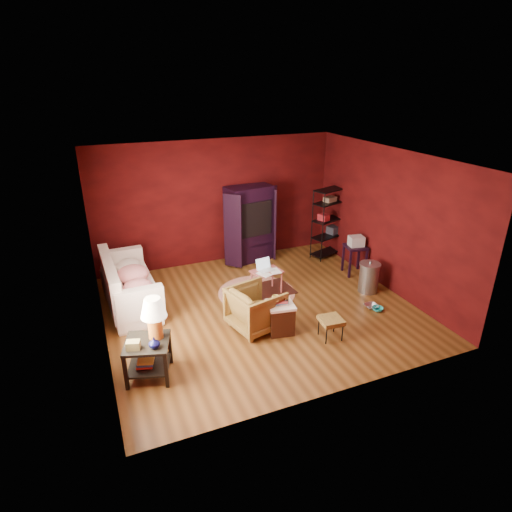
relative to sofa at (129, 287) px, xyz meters
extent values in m
cube|color=brown|center=(2.22, -1.07, -0.41)|extent=(5.50, 5.00, 0.02)
cube|color=white|center=(2.22, -1.07, 2.41)|extent=(5.50, 5.00, 0.02)
cube|color=#4D0B0B|center=(2.22, 1.44, 1.00)|extent=(5.50, 0.02, 2.80)
cube|color=#4D0B0B|center=(2.22, -3.58, 1.00)|extent=(5.50, 0.02, 2.80)
cube|color=#4D0B0B|center=(-0.54, -1.07, 1.00)|extent=(0.02, 5.00, 2.80)
cube|color=#4D0B0B|center=(4.98, -1.07, 1.00)|extent=(0.02, 5.00, 2.80)
cube|color=white|center=(-0.51, -2.07, 1.20)|extent=(0.02, 1.20, 1.40)
imported|color=white|center=(0.00, 0.00, 0.00)|extent=(0.70, 2.05, 0.79)
imported|color=black|center=(1.90, -1.62, 0.02)|extent=(0.91, 0.95, 0.82)
imported|color=silver|center=(4.16, -1.84, -0.27)|extent=(0.26, 0.07, 0.25)
imported|color=#27BAB7|center=(4.21, -1.97, -0.29)|extent=(0.22, 0.10, 0.21)
imported|color=#0B0C3B|center=(0.06, -2.41, 0.27)|extent=(0.19, 0.20, 0.16)
imported|color=#FFEB7C|center=(2.14, -1.89, 0.27)|extent=(0.15, 0.13, 0.13)
cube|color=black|center=(-0.02, -2.22, 0.17)|extent=(0.77, 0.77, 0.04)
cube|color=black|center=(-0.02, -2.22, -0.21)|extent=(0.72, 0.72, 0.03)
cube|color=black|center=(-0.36, -2.40, -0.11)|extent=(0.06, 0.06, 0.57)
cube|color=black|center=(0.17, -2.56, -0.11)|extent=(0.06, 0.06, 0.57)
cube|color=black|center=(-0.20, -1.87, -0.11)|extent=(0.06, 0.06, 0.57)
cube|color=black|center=(0.33, -2.04, -0.11)|extent=(0.06, 0.06, 0.57)
cylinder|color=orange|center=(0.13, -2.16, 0.36)|extent=(0.26, 0.26, 0.35)
cone|color=#F2E5C6|center=(0.13, -2.16, 0.68)|extent=(0.46, 0.46, 0.29)
cube|color=#91884F|center=(-0.21, -2.32, 0.25)|extent=(0.21, 0.17, 0.12)
cube|color=#D34034|center=(-0.06, -2.20, -0.16)|extent=(0.30, 0.34, 0.03)
cube|color=#3479D3|center=(-0.05, -2.21, -0.13)|extent=(0.30, 0.34, 0.03)
cube|color=#EEDE4F|center=(-0.05, -2.21, -0.09)|extent=(0.30, 0.34, 0.03)
cube|color=white|center=(0.05, 0.02, -0.11)|extent=(0.86, 1.94, 0.40)
cube|color=white|center=(-0.30, 0.01, 0.16)|extent=(0.24, 1.92, 0.81)
cube|color=white|center=(0.08, -0.93, 0.11)|extent=(0.81, 0.20, 0.55)
cube|color=white|center=(0.02, 0.98, 0.11)|extent=(0.81, 0.20, 0.55)
ellipsoid|color=#FF2437|center=(0.12, -0.53, 0.21)|extent=(0.54, 0.54, 0.28)
ellipsoid|color=#FF2437|center=(0.10, 0.03, 0.23)|extent=(0.60, 0.60, 0.32)
ellipsoid|color=white|center=(0.09, 0.53, 0.19)|extent=(0.50, 0.50, 0.26)
cube|color=#472010|center=(2.23, -1.90, -0.15)|extent=(0.47, 0.47, 0.49)
cube|color=white|center=(2.23, -1.90, 0.12)|extent=(0.50, 0.50, 0.05)
cube|color=beige|center=(2.23, -1.90, 0.15)|extent=(0.26, 0.22, 0.02)
cube|color=#528FC0|center=(2.23, -1.90, 0.17)|extent=(0.24, 0.19, 0.02)
cube|color=#DC525A|center=(2.23, -1.90, 0.19)|extent=(0.25, 0.22, 0.02)
cube|color=black|center=(2.31, -1.88, 0.21)|extent=(0.07, 0.15, 0.02)
cube|color=black|center=(2.92, -2.39, -0.06)|extent=(0.39, 0.39, 0.07)
cube|color=black|center=(2.92, -2.39, -0.11)|extent=(0.35, 0.35, 0.02)
cylinder|color=black|center=(2.77, -2.52, -0.25)|extent=(0.02, 0.02, 0.30)
cylinder|color=black|center=(3.05, -2.55, -0.25)|extent=(0.02, 0.02, 0.30)
cylinder|color=black|center=(2.79, -2.24, -0.25)|extent=(0.02, 0.02, 0.30)
cylinder|color=black|center=(3.08, -2.26, -0.25)|extent=(0.02, 0.02, 0.30)
cylinder|color=beige|center=(2.40, -0.46, -0.39)|extent=(1.78, 1.78, 0.01)
cube|color=#491B13|center=(2.58, -0.47, -0.38)|extent=(1.18, 0.83, 0.01)
cube|color=#C15B58|center=(2.58, -0.55, 0.08)|extent=(0.63, 0.48, 0.03)
cylinder|color=#C15B58|center=(2.35, -0.75, -0.16)|extent=(0.04, 0.04, 0.48)
cylinder|color=#C15B58|center=(2.85, -0.68, -0.16)|extent=(0.04, 0.04, 0.48)
cylinder|color=#C15B58|center=(2.31, -0.43, -0.16)|extent=(0.04, 0.04, 0.48)
cylinder|color=#C15B58|center=(2.80, -0.35, -0.16)|extent=(0.04, 0.04, 0.48)
cube|color=silver|center=(2.57, -0.52, 0.11)|extent=(0.33, 0.25, 0.02)
cube|color=silver|center=(2.56, -0.42, 0.21)|extent=(0.31, 0.11, 0.21)
cube|color=white|center=(2.48, -0.66, 0.10)|extent=(0.29, 0.34, 0.00)
cube|color=white|center=(2.72, -0.62, 0.10)|extent=(0.21, 0.29, 0.00)
cube|color=black|center=(2.90, 1.18, 0.49)|extent=(1.09, 0.71, 1.76)
cube|color=black|center=(2.91, 1.09, 0.67)|extent=(0.89, 0.54, 0.79)
cube|color=black|center=(2.39, 0.84, 0.49)|extent=(0.32, 0.33, 1.67)
cube|color=black|center=(3.49, 1.01, 0.49)|extent=(0.23, 0.39, 1.67)
cube|color=#282B2C|center=(2.90, 1.14, 0.58)|extent=(0.64, 0.55, 0.48)
cube|color=black|center=(2.94, 0.90, 0.58)|extent=(0.46, 0.08, 0.37)
cube|color=black|center=(2.90, 1.14, 0.02)|extent=(0.90, 0.59, 0.05)
cylinder|color=black|center=(4.38, 0.38, 0.43)|extent=(0.03, 0.03, 1.65)
cylinder|color=black|center=(5.12, 0.62, 0.43)|extent=(0.03, 0.03, 1.65)
cylinder|color=black|center=(4.28, 0.70, 0.43)|extent=(0.03, 0.03, 1.65)
cylinder|color=black|center=(5.01, 0.94, 0.43)|extent=(0.03, 0.03, 1.65)
cube|color=black|center=(4.70, 0.66, -0.30)|extent=(0.88, 0.58, 0.02)
cube|color=black|center=(4.70, 0.66, 0.11)|extent=(0.88, 0.58, 0.02)
cube|color=black|center=(4.70, 0.66, 0.52)|extent=(0.88, 0.58, 0.02)
cube|color=black|center=(4.70, 0.66, 0.94)|extent=(0.88, 0.58, 0.02)
cube|color=black|center=(4.70, 0.66, 1.24)|extent=(0.88, 0.58, 0.02)
cube|color=maroon|center=(4.52, 0.60, 0.62)|extent=(0.25, 0.28, 0.15)
cube|color=#31323D|center=(4.87, 0.72, 0.22)|extent=(0.29, 0.29, 0.18)
cube|color=#7B604A|center=(4.70, 0.66, 1.01)|extent=(0.32, 0.26, 0.11)
cube|color=black|center=(4.73, -0.43, 0.23)|extent=(0.50, 0.50, 0.04)
cube|color=black|center=(4.51, -0.58, -0.08)|extent=(0.05, 0.05, 0.63)
cube|color=black|center=(4.88, -0.65, -0.08)|extent=(0.05, 0.05, 0.63)
cube|color=black|center=(4.58, -0.22, -0.08)|extent=(0.05, 0.05, 0.63)
cube|color=black|center=(4.94, -0.28, -0.08)|extent=(0.05, 0.05, 0.63)
cube|color=silver|center=(4.73, -0.43, 0.37)|extent=(0.34, 0.29, 0.22)
cylinder|color=#9DA0A4|center=(4.50, -1.26, -0.11)|extent=(0.48, 0.48, 0.57)
cylinder|color=#9DA0A4|center=(4.50, -1.26, 0.20)|extent=(0.53, 0.53, 0.04)
sphere|color=#9DA0A4|center=(4.50, -1.26, 0.24)|extent=(0.07, 0.07, 0.06)
camera|label=1|loc=(-0.54, -7.48, 3.67)|focal=30.00mm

